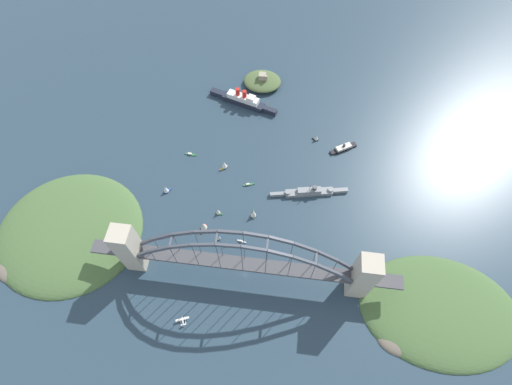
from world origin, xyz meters
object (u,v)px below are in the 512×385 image
object	(u,v)px
small_boat_5	(218,237)
channel_marker_buoy	(225,246)
naval_cruiser	(310,192)
small_boat_9	(253,213)
fort_island_mid_harbor	(262,81)
harbor_arch_bridge	(244,262)
harbor_ferry_steamer	(344,148)
small_boat_8	(190,154)
small_boat_6	(241,241)
ocean_liner	(243,100)
seaplane_taxiing_near_bridge	(183,320)
small_boat_0	(204,226)
small_boat_2	(218,211)
small_boat_4	(166,189)
small_boat_3	(248,184)
small_boat_1	(316,138)
small_boat_7	(224,165)

from	to	relation	value
small_boat_5	channel_marker_buoy	world-z (taller)	small_boat_5
naval_cruiser	small_boat_9	world-z (taller)	naval_cruiser
fort_island_mid_harbor	small_boat_9	xyz separation A→B (m)	(11.91, -175.57, 0.40)
harbor_arch_bridge	fort_island_mid_harbor	bearing A→B (deg)	92.89
harbor_ferry_steamer	small_boat_8	xyz separation A→B (m)	(-158.20, -26.89, -1.40)
harbor_ferry_steamer	fort_island_mid_harbor	bearing A→B (deg)	138.28
harbor_arch_bridge	small_boat_6	distance (m)	43.76
ocean_liner	small_boat_9	distance (m)	144.79
seaplane_taxiing_near_bridge	small_boat_0	bearing A→B (deg)	89.47
small_boat_2	small_boat_6	size ratio (longest dim) A/B	0.98
small_boat_2	small_boat_4	xyz separation A→B (m)	(-54.75, 17.60, 0.50)
harbor_ferry_steamer	small_boat_9	size ratio (longest dim) A/B	2.51
small_boat_6	small_boat_5	bearing A→B (deg)	179.48
naval_cruiser	small_boat_6	distance (m)	82.88
channel_marker_buoy	fort_island_mid_harbor	bearing A→B (deg)	87.51
small_boat_4	small_boat_5	world-z (taller)	small_boat_4
naval_cruiser	small_boat_3	bearing A→B (deg)	177.68
small_boat_5	seaplane_taxiing_near_bridge	bearing A→B (deg)	-102.09
harbor_arch_bridge	small_boat_0	size ratio (longest dim) A/B	22.72
small_boat_6	small_boat_9	world-z (taller)	small_boat_9
small_boat_2	channel_marker_buoy	size ratio (longest dim) A/B	3.06
ocean_liner	small_boat_0	bearing A→B (deg)	-94.84
small_boat_8	small_boat_4	bearing A→B (deg)	-106.09
small_boat_1	small_boat_6	size ratio (longest dim) A/B	0.92
fort_island_mid_harbor	small_boat_9	distance (m)	175.97
harbor_ferry_steamer	small_boat_9	world-z (taller)	small_boat_9
ocean_liner	small_boat_7	xyz separation A→B (m)	(-6.22, -90.03, -0.98)
seaplane_taxiing_near_bridge	small_boat_9	world-z (taller)	small_boat_9
small_boat_2	small_boat_4	bearing A→B (deg)	162.18
ocean_liner	small_boat_7	distance (m)	90.25
seaplane_taxiing_near_bridge	small_boat_0	world-z (taller)	small_boat_0
ocean_liner	small_boat_2	world-z (taller)	ocean_liner
small_boat_4	ocean_liner	bearing A→B (deg)	65.29
small_boat_2	small_boat_8	world-z (taller)	small_boat_2
small_boat_9	small_boat_8	bearing A→B (deg)	139.60
small_boat_5	small_boat_8	size ratio (longest dim) A/B	0.57
harbor_ferry_steamer	harbor_arch_bridge	bearing A→B (deg)	-119.64
naval_cruiser	small_boat_8	size ratio (longest dim) A/B	5.97
small_boat_8	small_boat_0	bearing A→B (deg)	-69.42
small_boat_3	small_boat_4	xyz separation A→B (m)	(-78.62, -17.62, 3.71)
naval_cruiser	small_boat_9	distance (m)	60.01
small_boat_0	small_boat_4	distance (m)	56.03
harbor_arch_bridge	fort_island_mid_harbor	size ratio (longest dim) A/B	5.74
naval_cruiser	small_boat_3	world-z (taller)	naval_cruiser
small_boat_8	small_boat_6	bearing A→B (deg)	-53.55
harbor_ferry_steamer	small_boat_4	size ratio (longest dim) A/B	2.97
small_boat_2	channel_marker_buoy	world-z (taller)	small_boat_2
small_boat_2	small_boat_3	xyz separation A→B (m)	(23.87, 35.22, -3.22)
small_boat_2	small_boat_7	distance (m)	53.19
ocean_liner	small_boat_8	world-z (taller)	ocean_liner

